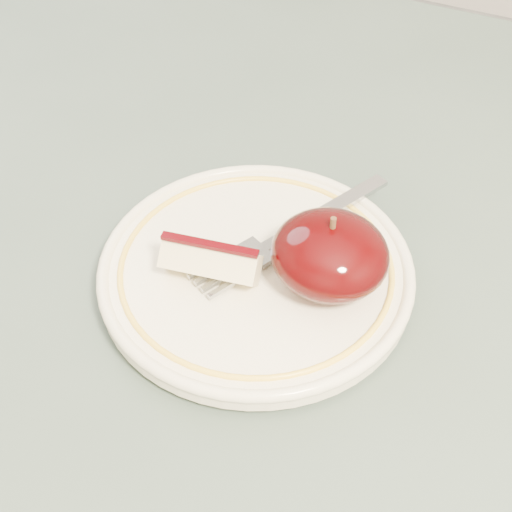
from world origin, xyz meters
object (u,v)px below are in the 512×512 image
at_px(plate, 256,270).
at_px(fork, 291,232).
at_px(table, 178,302).
at_px(apple_half, 330,254).

xyz_separation_m(plate, fork, (0.01, 0.04, 0.01)).
bearing_deg(fork, table, 124.75).
xyz_separation_m(apple_half, fork, (-0.04, 0.03, -0.02)).
distance_m(plate, apple_half, 0.06).
bearing_deg(apple_half, plate, -169.44).
distance_m(apple_half, fork, 0.05).
bearing_deg(table, apple_half, -5.08).
height_order(plate, fork, fork).
bearing_deg(apple_half, table, 174.92).
xyz_separation_m(plate, apple_half, (0.05, 0.01, 0.03)).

